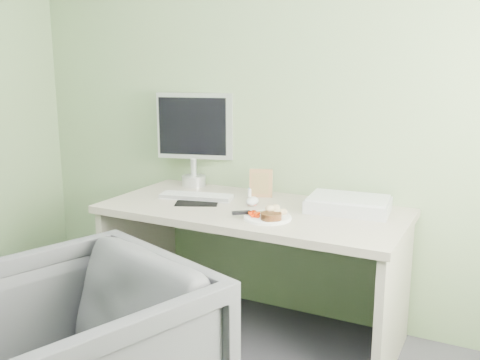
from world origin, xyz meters
The scene contains 14 objects.
wall_back centered at (0.00, 2.00, 1.35)m, with size 3.50×3.50×0.00m, color gray.
desk centered at (0.00, 1.62, 0.55)m, with size 1.60×0.75×0.73m.
plate centered at (0.16, 1.46, 0.74)m, with size 0.24×0.24×0.01m, color white.
steak centered at (0.19, 1.43, 0.76)m, with size 0.10×0.10×0.03m, color black.
potato_pile centered at (0.18, 1.51, 0.77)m, with size 0.10×0.07×0.05m, color tan.
carrot_heap centered at (0.10, 1.44, 0.76)m, with size 0.05×0.05×0.04m, color #F53405.
steak_knife centered at (0.06, 1.45, 0.75)m, with size 0.19×0.17×0.02m.
mousepad centered at (-0.32, 1.59, 0.73)m, with size 0.23×0.20×0.00m, color black.
keyboard centered at (-0.37, 1.65, 0.75)m, with size 0.41×0.12×0.02m, color white.
computer_mouse centered at (-0.02, 1.67, 0.75)m, with size 0.07×0.12×0.04m, color white.
photo_frame centered at (-0.06, 1.85, 0.81)m, with size 0.13×0.02×0.16m, color #896040.
eyedrop_bottle centered at (-0.11, 1.82, 0.76)m, with size 0.02×0.02×0.06m.
scanner centered at (0.47, 1.79, 0.76)m, with size 0.42×0.28×0.06m, color #B7BBBF.
monitor centered at (-0.55, 1.94, 1.05)m, with size 0.47×0.19×0.57m.
Camera 1 is at (1.19, -0.84, 1.48)m, focal length 40.00 mm.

